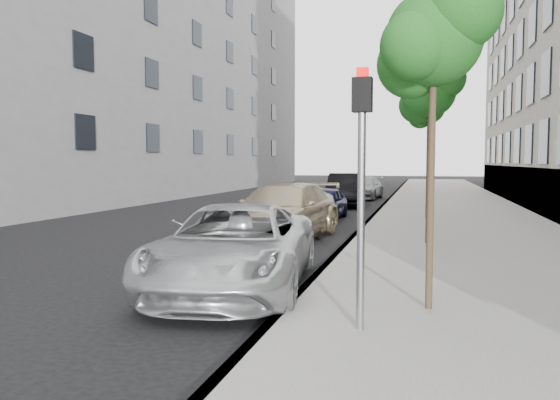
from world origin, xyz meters
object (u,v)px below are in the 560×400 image
at_px(tree_mid, 431,92).
at_px(minivan, 235,247).
at_px(suv, 283,212).
at_px(sedan_black, 346,190).
at_px(sedan_rear, 364,188).
at_px(sedan_blue, 324,203).
at_px(tree_far, 429,108).
at_px(tree_near, 436,38).
at_px(signal_pole, 362,168).

distance_m(tree_mid, minivan, 7.23).
relative_size(tree_mid, suv, 0.84).
height_order(sedan_black, sedan_rear, sedan_black).
distance_m(sedan_blue, sedan_rear, 11.89).
height_order(tree_far, sedan_rear, tree_far).
distance_m(tree_far, sedan_rear, 12.84).
bearing_deg(tree_near, sedan_rear, 98.36).
xyz_separation_m(tree_near, sedan_rear, (-3.64, 24.79, -3.30)).
bearing_deg(sedan_blue, tree_near, -72.22).
xyz_separation_m(sedan_blue, sedan_black, (-0.04, 6.48, 0.19)).
xyz_separation_m(tree_far, sedan_blue, (-3.91, -0.09, -3.58)).
bearing_deg(tree_near, minivan, 163.55).
distance_m(tree_near, sedan_black, 20.03).
relative_size(signal_pole, sedan_blue, 0.88).
bearing_deg(sedan_rear, suv, -86.91).
relative_size(tree_near, sedan_rear, 1.01).
bearing_deg(tree_mid, signal_pole, -96.45).
bearing_deg(sedan_blue, sedan_rear, 89.60).
relative_size(sedan_blue, sedan_black, 0.75).
height_order(suv, sedan_black, sedan_black).
distance_m(suv, sedan_blue, 5.86).
height_order(sedan_blue, sedan_rear, sedan_rear).
bearing_deg(signal_pole, tree_near, 56.22).
height_order(signal_pole, minivan, signal_pole).
bearing_deg(signal_pole, minivan, 139.84).
relative_size(suv, sedan_black, 1.12).
height_order(tree_near, minivan, tree_near).
bearing_deg(sedan_black, sedan_blue, -94.62).
bearing_deg(tree_near, tree_far, 90.00).
relative_size(signal_pole, minivan, 0.61).
height_order(tree_near, sedan_rear, tree_near).
bearing_deg(tree_far, tree_mid, -90.00).
xyz_separation_m(tree_mid, sedan_blue, (-3.91, 6.41, -3.39)).
bearing_deg(sedan_rear, minivan, -84.88).
relative_size(minivan, sedan_blue, 1.44).
xyz_separation_m(tree_near, minivan, (-3.33, 0.98, -3.23)).
bearing_deg(tree_mid, sedan_rear, 101.27).
height_order(minivan, sedan_black, sedan_black).
xyz_separation_m(sedan_black, sedan_rear, (0.31, 5.41, -0.15)).
distance_m(tree_mid, suv, 5.19).
xyz_separation_m(minivan, sedan_blue, (-0.59, 11.92, -0.11)).
relative_size(tree_mid, signal_pole, 1.44).
distance_m(tree_far, minivan, 12.94).
bearing_deg(tree_far, sedan_blue, -178.62).
relative_size(tree_far, sedan_black, 0.97).
xyz_separation_m(suv, sedan_blue, (0.12, 5.86, -0.18)).
distance_m(suv, sedan_black, 12.33).
relative_size(sedan_black, sedan_rear, 1.08).
relative_size(tree_near, tree_far, 0.96).
bearing_deg(tree_mid, sedan_blue, 121.43).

